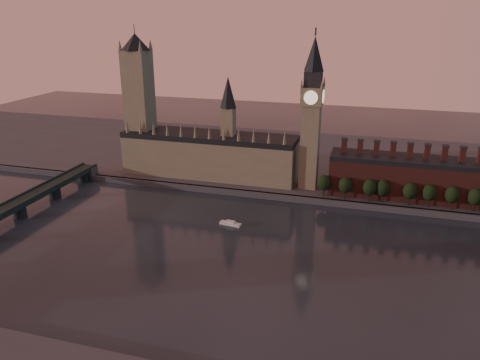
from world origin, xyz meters
name	(u,v)px	position (x,y,z in m)	size (l,w,h in m)	color
ground	(255,266)	(0.00, 0.00, 0.00)	(900.00, 900.00, 0.00)	black
north_bank	(308,161)	(0.00, 178.04, 2.00)	(900.00, 182.00, 4.00)	#434448
palace_of_westminster	(210,153)	(-64.41, 114.91, 21.63)	(130.00, 30.30, 74.00)	gray
victoria_tower	(139,99)	(-120.00, 115.00, 59.09)	(24.00, 24.00, 108.00)	gray
big_ben	(312,113)	(10.00, 110.00, 56.83)	(15.00, 15.00, 107.00)	gray
chimney_block	(415,177)	(80.00, 110.00, 17.82)	(110.00, 25.00, 37.00)	#5D2923
embankment_tree_0	(324,183)	(22.70, 95.01, 13.47)	(8.60, 8.60, 14.88)	black
embankment_tree_1	(345,185)	(36.53, 94.47, 13.47)	(8.60, 8.60, 14.88)	black
embankment_tree_2	(370,187)	(52.04, 94.39, 13.47)	(8.60, 8.60, 14.88)	black
embankment_tree_3	(383,188)	(60.01, 95.44, 13.47)	(8.60, 8.60, 14.88)	black
embankment_tree_4	(410,191)	(76.65, 95.09, 13.47)	(8.60, 8.60, 14.88)	black
embankment_tree_5	(429,193)	(88.17, 95.47, 13.47)	(8.60, 8.60, 14.88)	black
embankment_tree_6	(452,195)	(101.47, 95.39, 13.47)	(8.60, 8.60, 14.88)	black
embankment_tree_7	(475,197)	(114.51, 95.45, 13.47)	(8.60, 8.60, 14.88)	black
river_boat	(230,223)	(-26.08, 42.49, 1.00)	(13.40, 5.48, 2.60)	silver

